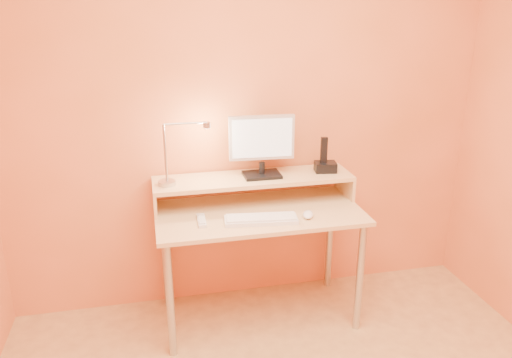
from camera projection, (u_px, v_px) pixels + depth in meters
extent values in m
cube|color=#F28453|center=(247.00, 110.00, 3.02)|extent=(3.00, 0.04, 2.50)
cylinder|color=#B3B3B3|center=(170.00, 301.00, 2.69)|extent=(0.04, 0.04, 0.69)
cylinder|color=#B3B3B3|center=(360.00, 278.00, 2.91)|extent=(0.04, 0.04, 0.69)
cylinder|color=#B3B3B3|center=(165.00, 257.00, 3.15)|extent=(0.04, 0.04, 0.69)
cylinder|color=#B3B3B3|center=(330.00, 240.00, 3.37)|extent=(0.04, 0.04, 0.69)
cube|color=tan|center=(259.00, 213.00, 2.91)|extent=(1.20, 0.60, 0.02)
cube|color=tan|center=(155.00, 199.00, 2.90)|extent=(0.02, 0.30, 0.14)
cube|color=tan|center=(345.00, 184.00, 3.14)|extent=(0.02, 0.30, 0.14)
cube|color=tan|center=(253.00, 179.00, 2.99)|extent=(1.20, 0.30, 0.02)
cube|color=black|center=(262.00, 175.00, 3.00)|extent=(0.22, 0.16, 0.02)
cylinder|color=black|center=(262.00, 168.00, 2.98)|extent=(0.04, 0.04, 0.07)
cube|color=#B8B8BA|center=(262.00, 138.00, 2.93)|extent=(0.39, 0.06, 0.26)
cube|color=black|center=(261.00, 137.00, 2.95)|extent=(0.35, 0.03, 0.23)
cube|color=white|center=(262.00, 138.00, 2.91)|extent=(0.35, 0.03, 0.23)
cylinder|color=#B3B3B3|center=(167.00, 183.00, 2.85)|extent=(0.10, 0.10, 0.02)
cylinder|color=#B3B3B3|center=(165.00, 153.00, 2.79)|extent=(0.01, 0.01, 0.33)
cylinder|color=#B3B3B3|center=(185.00, 123.00, 2.76)|extent=(0.24, 0.01, 0.01)
cylinder|color=#B3B3B3|center=(207.00, 125.00, 2.79)|extent=(0.04, 0.04, 0.03)
cylinder|color=#FFEAC6|center=(207.00, 128.00, 2.80)|extent=(0.03, 0.03, 0.00)
cube|color=black|center=(325.00, 167.00, 3.07)|extent=(0.14, 0.12, 0.06)
cube|color=black|center=(324.00, 150.00, 3.03)|extent=(0.04, 0.03, 0.16)
cube|color=blue|center=(335.00, 169.00, 3.03)|extent=(0.01, 0.00, 0.04)
cube|color=silver|center=(261.00, 220.00, 2.76)|extent=(0.42, 0.18, 0.02)
ellipsoid|color=white|center=(308.00, 215.00, 2.81)|extent=(0.09, 0.12, 0.03)
cube|color=silver|center=(202.00, 221.00, 2.75)|extent=(0.05, 0.16, 0.02)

